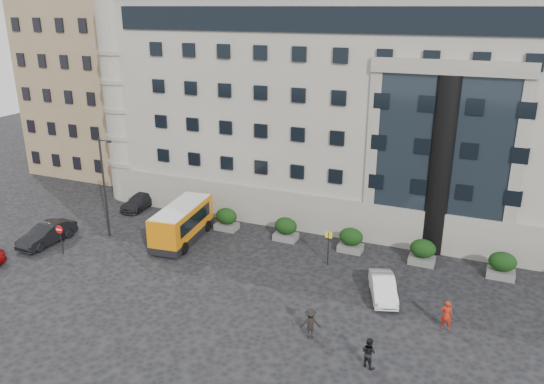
{
  "coord_description": "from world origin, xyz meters",
  "views": [
    {
      "loc": [
        15.02,
        -27.54,
        17.34
      ],
      "look_at": [
        1.36,
        4.68,
        5.0
      ],
      "focal_mm": 35.0,
      "sensor_mm": 36.0,
      "label": 1
    }
  ],
  "objects": [
    {
      "name": "hedge_e",
      "position": [
        16.8,
        7.8,
        0.93
      ],
      "size": [
        1.8,
        1.26,
        1.84
      ],
      "color": "#565654",
      "rests_on": "ground"
    },
    {
      "name": "hedge_a",
      "position": [
        -4.0,
        7.8,
        0.93
      ],
      "size": [
        1.8,
        1.26,
        1.84
      ],
      "color": "#565654",
      "rests_on": "ground"
    },
    {
      "name": "minibus",
      "position": [
        -6.17,
        4.57,
        1.57
      ],
      "size": [
        3.17,
        7.02,
        2.84
      ],
      "rotation": [
        0.0,
        0.0,
        0.11
      ],
      "color": "#C86C09",
      "rests_on": "ground"
    },
    {
      "name": "bus_stop_sign",
      "position": [
        5.5,
        5.0,
        1.73
      ],
      "size": [
        0.5,
        0.08,
        2.52
      ],
      "color": "#262628",
      "rests_on": "ground"
    },
    {
      "name": "ground",
      "position": [
        0.0,
        0.0,
        0.0
      ],
      "size": [
        120.0,
        120.0,
        0.0
      ],
      "primitive_type": "plane",
      "color": "black",
      "rests_on": "ground"
    },
    {
      "name": "pedestrian_a",
      "position": [
        14.0,
        0.05,
        0.9
      ],
      "size": [
        0.67,
        0.45,
        1.79
      ],
      "primitive_type": "imported",
      "rotation": [
        0.0,
        0.0,
        3.11
      ],
      "color": "#A72010",
      "rests_on": "ground"
    },
    {
      "name": "hedge_c",
      "position": [
        6.4,
        7.8,
        0.93
      ],
      "size": [
        1.8,
        1.26,
        1.84
      ],
      "color": "#565654",
      "rests_on": "ground"
    },
    {
      "name": "apartment_far",
      "position": [
        -27.0,
        38.0,
        11.0
      ],
      "size": [
        13.0,
        13.0,
        22.0
      ],
      "primitive_type": "cube",
      "color": "brown",
      "rests_on": "ground"
    },
    {
      "name": "white_taxi",
      "position": [
        10.0,
        2.13,
        0.67
      ],
      "size": [
        2.67,
        4.3,
        1.34
      ],
      "primitive_type": "imported",
      "rotation": [
        0.0,
        0.0,
        0.33
      ],
      "color": "white",
      "rests_on": "ground"
    },
    {
      "name": "parked_car_c",
      "position": [
        -13.5,
        9.14,
        0.65
      ],
      "size": [
        1.84,
        4.47,
        1.3
      ],
      "primitive_type": "imported",
      "rotation": [
        0.0,
        0.0,
        0.0
      ],
      "color": "black",
      "rests_on": "ground"
    },
    {
      "name": "apartment_near",
      "position": [
        -24.0,
        20.0,
        10.0
      ],
      "size": [
        14.0,
        14.0,
        20.0
      ],
      "primitive_type": "cube",
      "color": "#866D4E",
      "rests_on": "ground"
    },
    {
      "name": "pedestrian_b",
      "position": [
        10.73,
        -4.94,
        0.83
      ],
      "size": [
        0.99,
        0.91,
        1.66
      ],
      "primitive_type": "imported",
      "rotation": [
        0.0,
        0.0,
        2.71
      ],
      "color": "black",
      "rests_on": "ground"
    },
    {
      "name": "no_entry_sign",
      "position": [
        -13.0,
        -1.04,
        1.65
      ],
      "size": [
        0.64,
        0.16,
        2.32
      ],
      "color": "#262628",
      "rests_on": "ground"
    },
    {
      "name": "entrance_column",
      "position": [
        12.0,
        10.3,
        6.5
      ],
      "size": [
        1.8,
        1.8,
        13.0
      ],
      "primitive_type": "cylinder",
      "color": "black",
      "rests_on": "ground"
    },
    {
      "name": "street_lamp",
      "position": [
        -11.94,
        3.0,
        4.37
      ],
      "size": [
        1.16,
        0.18,
        8.0
      ],
      "color": "#262628",
      "rests_on": "ground"
    },
    {
      "name": "parked_car_d",
      "position": [
        -17.0,
        14.28,
        0.76
      ],
      "size": [
        3.25,
        5.74,
        1.51
      ],
      "primitive_type": "imported",
      "rotation": [
        0.0,
        0.0,
        0.14
      ],
      "color": "black",
      "rests_on": "ground"
    },
    {
      "name": "pedestrian_c",
      "position": [
        7.2,
        -3.7,
        0.88
      ],
      "size": [
        1.31,
        1.05,
        1.77
      ],
      "primitive_type": "imported",
      "rotation": [
        0.0,
        0.0,
        3.54
      ],
      "color": "black",
      "rests_on": "ground"
    },
    {
      "name": "civic_building",
      "position": [
        6.0,
        22.0,
        9.0
      ],
      "size": [
        44.0,
        24.0,
        18.0
      ],
      "primitive_type": "cube",
      "color": "gray",
      "rests_on": "ground"
    },
    {
      "name": "hedge_d",
      "position": [
        11.6,
        7.8,
        0.93
      ],
      "size": [
        1.8,
        1.26,
        1.84
      ],
      "color": "#565654",
      "rests_on": "ground"
    },
    {
      "name": "parked_car_b",
      "position": [
        -15.46,
        0.01,
        0.79
      ],
      "size": [
        1.86,
        4.83,
        1.57
      ],
      "primitive_type": "imported",
      "rotation": [
        0.0,
        0.0,
        -0.04
      ],
      "color": "black",
      "rests_on": "ground"
    },
    {
      "name": "hedge_b",
      "position": [
        1.2,
        7.8,
        0.93
      ],
      "size": [
        1.8,
        1.26,
        1.84
      ],
      "color": "#565654",
      "rests_on": "ground"
    },
    {
      "name": "red_truck",
      "position": [
        -11.98,
        18.4,
        1.46
      ],
      "size": [
        2.68,
        5.39,
        2.85
      ],
      "rotation": [
        0.0,
        0.0,
        -0.04
      ],
      "color": "#9B230B",
      "rests_on": "ground"
    }
  ]
}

